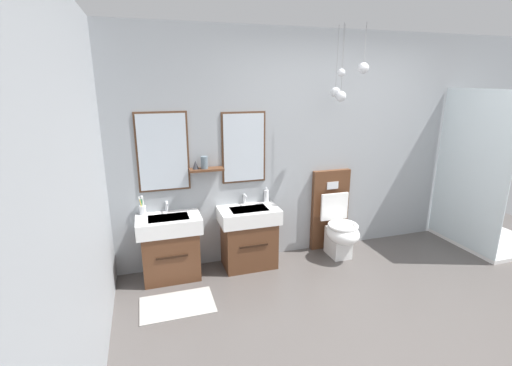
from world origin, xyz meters
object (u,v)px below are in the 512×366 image
at_px(vanity_sink_left, 170,245).
at_px(toothbrush_cup, 143,209).
at_px(vanity_sink_right, 249,235).
at_px(shower_tray, 482,215).
at_px(soap_dispenser, 266,196).
at_px(toilet, 336,224).

relative_size(vanity_sink_left, toothbrush_cup, 3.37).
bearing_deg(vanity_sink_right, shower_tray, -6.65).
height_order(vanity_sink_right, soap_dispenser, soap_dispenser).
distance_m(toothbrush_cup, shower_tray, 4.15).
distance_m(vanity_sink_left, vanity_sink_right, 0.86).
relative_size(toilet, soap_dispenser, 5.73).
height_order(vanity_sink_left, toothbrush_cup, toothbrush_cup).
distance_m(vanity_sink_left, shower_tray, 3.87).
bearing_deg(soap_dispenser, shower_tray, -10.28).
distance_m(soap_dispenser, shower_tray, 2.81).
distance_m(toilet, soap_dispenser, 0.93).
distance_m(vanity_sink_left, toilet, 1.95).
bearing_deg(vanity_sink_left, soap_dispenser, 7.51).
xyz_separation_m(vanity_sink_right, toothbrush_cup, (-1.11, 0.14, 0.38)).
bearing_deg(shower_tray, soap_dispenser, 169.72).
xyz_separation_m(toilet, shower_tray, (1.90, -0.33, 0.01)).
height_order(vanity_sink_left, toilet, toilet).
xyz_separation_m(vanity_sink_right, toilet, (1.09, -0.02, 0.02)).
bearing_deg(toothbrush_cup, shower_tray, -6.76).
relative_size(soap_dispenser, shower_tray, 0.09).
bearing_deg(soap_dispenser, vanity_sink_left, -172.49).
xyz_separation_m(toothbrush_cup, soap_dispenser, (1.37, 0.01, 0.02)).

